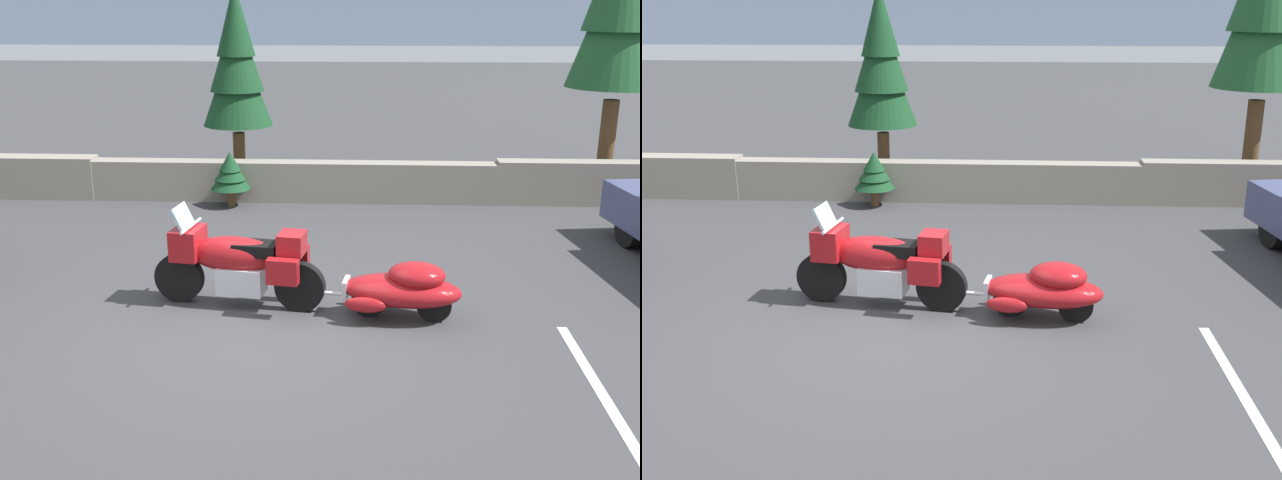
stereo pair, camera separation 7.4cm
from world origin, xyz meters
TOP-DOWN VIEW (x-y plane):
  - ground_plane at (0.00, 0.00)m, footprint 80.00×80.00m
  - stone_guard_wall at (-0.32, 6.26)m, footprint 24.00×0.50m
  - touring_motorcycle at (-0.28, 0.81)m, footprint 2.30×0.95m
  - car_shaped_trailer at (1.86, 0.48)m, footprint 2.23×0.94m
  - pine_tree_secondary at (-1.21, 7.13)m, footprint 1.42×1.42m
  - pine_sapling_near at (-1.18, 5.78)m, footprint 0.78×0.78m
  - parking_stripe_marker at (3.82, -1.50)m, footprint 0.12×3.60m

SIDE VIEW (x-z plane):
  - ground_plane at x=0.00m, z-range 0.00..0.00m
  - parking_stripe_marker at x=3.82m, z-range 0.00..0.01m
  - car_shaped_trailer at x=1.86m, z-range 0.03..0.79m
  - stone_guard_wall at x=-0.32m, z-range -0.01..0.84m
  - touring_motorcycle at x=-0.28m, z-range -0.04..1.29m
  - pine_sapling_near at x=-1.18m, z-range 0.13..1.20m
  - pine_tree_secondary at x=-1.21m, z-range 0.53..4.72m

